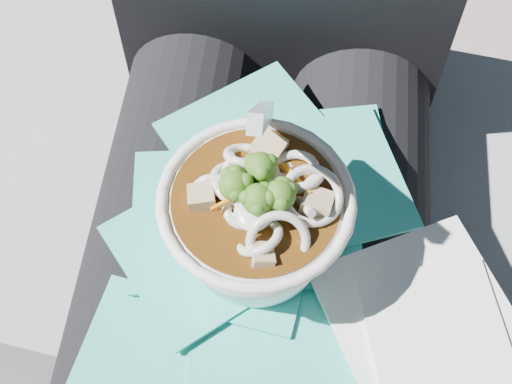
# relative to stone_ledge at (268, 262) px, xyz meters

# --- Properties ---
(stone_ledge) EXTENTS (1.06, 0.62, 0.44)m
(stone_ledge) POSITION_rel_stone_ledge_xyz_m (0.00, 0.00, 0.00)
(stone_ledge) COLOR gray
(stone_ledge) RESTS_ON ground
(lap) EXTENTS (0.33, 0.48, 0.15)m
(lap) POSITION_rel_stone_ledge_xyz_m (0.00, -0.15, 0.30)
(lap) COLOR black
(lap) RESTS_ON stone_ledge
(person_body) EXTENTS (0.34, 0.94, 0.99)m
(person_body) POSITION_rel_stone_ledge_xyz_m (0.00, -0.06, 0.32)
(person_body) COLOR black
(person_body) RESTS_ON ground
(plastic_bag) EXTENTS (0.28, 0.39, 0.02)m
(plastic_bag) POSITION_rel_stone_ledge_xyz_m (-0.00, -0.15, 0.38)
(plastic_bag) COLOR #2CBBAC
(plastic_bag) RESTS_ON lap
(napkins) EXTENTS (0.19, 0.19, 0.01)m
(napkins) POSITION_rel_stone_ledge_xyz_m (0.14, -0.21, 0.39)
(napkins) COLOR white
(napkins) RESTS_ON plastic_bag
(udon_bowl) EXTENTS (0.19, 0.19, 0.19)m
(udon_bowl) POSITION_rel_stone_ledge_xyz_m (0.00, -0.16, 0.44)
(udon_bowl) COLOR white
(udon_bowl) RESTS_ON plastic_bag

